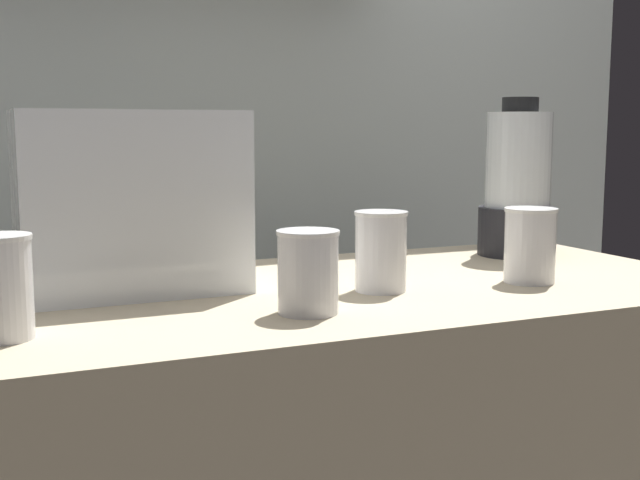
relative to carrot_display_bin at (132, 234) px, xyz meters
name	(u,v)px	position (x,y,z in m)	size (l,w,h in m)	color
back_wall_unit	(193,87)	(0.28, 0.66, 0.27)	(2.60, 0.24, 2.50)	silver
carrot_display_bin	(132,234)	(0.00, 0.00, 0.00)	(0.35, 0.22, 0.29)	white
blender_pitcher	(518,188)	(0.80, 0.05, 0.05)	(0.16, 0.16, 0.32)	black
juice_cup_carrot_far_left	(1,295)	(-0.21, -0.25, -0.04)	(0.08, 0.08, 0.13)	white
juice_cup_pomegranate_left	(308,275)	(0.20, -0.27, -0.04)	(0.09, 0.09, 0.12)	white
juice_cup_pomegranate_middle	(381,256)	(0.37, -0.17, -0.04)	(0.09, 0.09, 0.13)	white
juice_cup_orange_right	(530,250)	(0.63, -0.21, -0.04)	(0.09, 0.09, 0.13)	white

